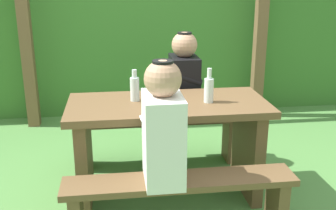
{
  "coord_description": "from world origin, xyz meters",
  "views": [
    {
      "loc": [
        -0.36,
        -2.7,
        1.58
      ],
      "look_at": [
        0.0,
        0.0,
        0.71
      ],
      "focal_mm": 43.61,
      "sensor_mm": 36.0,
      "label": 1
    }
  ],
  "objects": [
    {
      "name": "bench_near",
      "position": [
        0.0,
        -0.55,
        0.31
      ],
      "size": [
        1.4,
        0.24,
        0.43
      ],
      "color": "brown",
      "rests_on": "ground_plane"
    },
    {
      "name": "hedge_backdrop",
      "position": [
        0.0,
        2.26,
        0.89
      ],
      "size": [
        6.4,
        0.66,
        1.78
      ],
      "primitive_type": "cube",
      "color": "#3B732C",
      "rests_on": "ground_plane"
    },
    {
      "name": "bottle_left",
      "position": [
        -0.23,
        0.07,
        0.83
      ],
      "size": [
        0.06,
        0.06,
        0.22
      ],
      "color": "silver",
      "rests_on": "picnic_table"
    },
    {
      "name": "drinking_glass",
      "position": [
        -0.08,
        -0.0,
        0.77
      ],
      "size": [
        0.06,
        0.06,
        0.08
      ],
      "primitive_type": "cylinder",
      "color": "silver",
      "rests_on": "picnic_table"
    },
    {
      "name": "pergola_post_left",
      "position": [
        -1.26,
        1.68,
        1.03
      ],
      "size": [
        0.12,
        0.12,
        2.05
      ],
      "primitive_type": "cube",
      "color": "brown",
      "rests_on": "ground_plane"
    },
    {
      "name": "ground_plane",
      "position": [
        0.0,
        0.0,
        0.0
      ],
      "size": [
        12.0,
        12.0,
        0.0
      ],
      "primitive_type": "plane",
      "color": "#4E823F"
    },
    {
      "name": "picnic_table",
      "position": [
        0.0,
        0.0,
        0.5
      ],
      "size": [
        1.4,
        0.64,
        0.73
      ],
      "color": "brown",
      "rests_on": "ground_plane"
    },
    {
      "name": "pergola_post_right",
      "position": [
        1.26,
        1.68,
        1.03
      ],
      "size": [
        0.12,
        0.12,
        2.05
      ],
      "primitive_type": "cube",
      "color": "brown",
      "rests_on": "ground_plane"
    },
    {
      "name": "bottle_right",
      "position": [
        0.28,
        -0.04,
        0.83
      ],
      "size": [
        0.07,
        0.07,
        0.24
      ],
      "color": "silver",
      "rests_on": "picnic_table"
    },
    {
      "name": "person_white_shirt",
      "position": [
        -0.1,
        -0.55,
        0.76
      ],
      "size": [
        0.25,
        0.35,
        0.72
      ],
      "color": "white",
      "rests_on": "bench_near"
    },
    {
      "name": "person_black_coat",
      "position": [
        0.21,
        0.55,
        0.76
      ],
      "size": [
        0.25,
        0.35,
        0.72
      ],
      "color": "black",
      "rests_on": "bench_far"
    },
    {
      "name": "cell_phone",
      "position": [
        -0.07,
        -0.11,
        0.74
      ],
      "size": [
        0.12,
        0.16,
        0.01
      ],
      "primitive_type": "cube",
      "rotation": [
        0.0,
        0.0,
        0.43
      ],
      "color": "black",
      "rests_on": "picnic_table"
    },
    {
      "name": "bench_far",
      "position": [
        0.0,
        0.55,
        0.31
      ],
      "size": [
        1.4,
        0.24,
        0.43
      ],
      "color": "brown",
      "rests_on": "ground_plane"
    }
  ]
}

